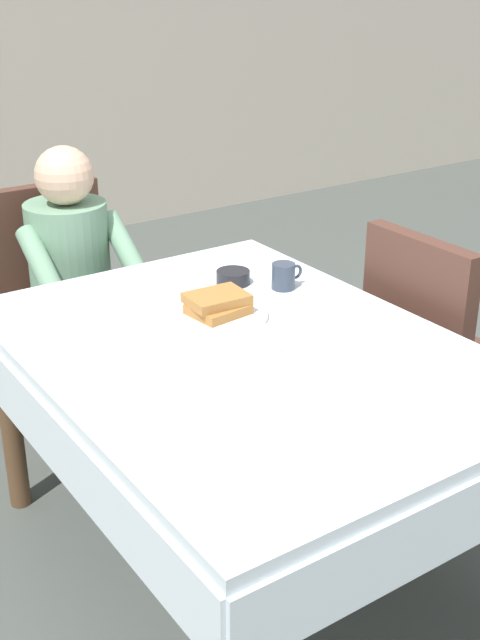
# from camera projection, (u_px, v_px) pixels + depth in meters

# --- Properties ---
(ground_plane) EXTENTS (14.00, 14.00, 0.00)m
(ground_plane) POSITION_uv_depth(u_px,v_px,m) (243.00, 559.00, 2.57)
(ground_plane) COLOR #474C47
(dining_table_main) EXTENTS (1.12, 1.52, 0.74)m
(dining_table_main) POSITION_uv_depth(u_px,v_px,m) (244.00, 375.00, 2.31)
(dining_table_main) COLOR silver
(dining_table_main) RESTS_ON ground
(chair_diner) EXTENTS (0.44, 0.45, 0.93)m
(chair_diner) POSITION_uv_depth(u_px,v_px,m) (61.00, 291.00, 3.21)
(chair_diner) COLOR #4C2D23
(chair_diner) RESTS_ON ground
(diner_person) EXTENTS (0.40, 0.43, 1.12)m
(diner_person) POSITION_uv_depth(u_px,v_px,m) (74.00, 269.00, 3.03)
(diner_person) COLOR gray
(diner_person) RESTS_ON ground
(chair_right_side) EXTENTS (0.45, 0.44, 0.93)m
(chair_right_side) POSITION_uv_depth(u_px,v_px,m) (433.00, 347.00, 2.75)
(chair_right_side) COLOR #4C2D23
(chair_right_side) RESTS_ON ground
(plate_breakfast) EXTENTS (0.28, 0.28, 0.02)m
(plate_breakfast) POSITION_uv_depth(u_px,v_px,m) (221.00, 315.00, 2.45)
(plate_breakfast) COLOR white
(plate_breakfast) RESTS_ON dining_table_main
(breakfast_stack) EXTENTS (0.18, 0.16, 0.06)m
(breakfast_stack) POSITION_uv_depth(u_px,v_px,m) (217.00, 304.00, 2.43)
(breakfast_stack) COLOR #A36B33
(breakfast_stack) RESTS_ON plate_breakfast
(cup_coffee) EXTENTS (0.11, 0.08, 0.08)m
(cup_coffee) POSITION_uv_depth(u_px,v_px,m) (284.00, 276.00, 2.65)
(cup_coffee) COLOR #333D4C
(cup_coffee) RESTS_ON dining_table_main
(bowl_butter) EXTENTS (0.11, 0.11, 0.04)m
(bowl_butter) POSITION_uv_depth(u_px,v_px,m) (233.00, 277.00, 2.70)
(bowl_butter) COLOR black
(bowl_butter) RESTS_ON dining_table_main
(fork_left_of_plate) EXTENTS (0.03, 0.18, 0.00)m
(fork_left_of_plate) POSITION_uv_depth(u_px,v_px,m) (169.00, 334.00, 2.34)
(fork_left_of_plate) COLOR silver
(fork_left_of_plate) RESTS_ON dining_table_main
(knife_right_of_plate) EXTENTS (0.02, 0.20, 0.00)m
(knife_right_of_plate) POSITION_uv_depth(u_px,v_px,m) (277.00, 304.00, 2.54)
(knife_right_of_plate) COLOR silver
(knife_right_of_plate) RESTS_ON dining_table_main
(spoon_near_edge) EXTENTS (0.15, 0.04, 0.00)m
(spoon_near_edge) POSITION_uv_depth(u_px,v_px,m) (276.00, 352.00, 2.23)
(spoon_near_edge) COLOR silver
(spoon_near_edge) RESTS_ON dining_table_main
(napkin_folded) EXTENTS (0.17, 0.12, 0.01)m
(napkin_folded) POSITION_uv_depth(u_px,v_px,m) (169.00, 370.00, 2.13)
(napkin_folded) COLOR white
(napkin_folded) RESTS_ON dining_table_main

